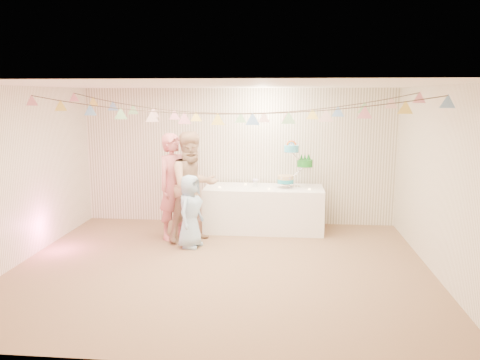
# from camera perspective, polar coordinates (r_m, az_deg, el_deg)

# --- Properties ---
(floor) EXTENTS (6.00, 6.00, 0.00)m
(floor) POSITION_cam_1_polar(r_m,az_deg,el_deg) (6.92, -2.32, -10.58)
(floor) COLOR brown
(floor) RESTS_ON ground
(ceiling) EXTENTS (6.00, 6.00, 0.00)m
(ceiling) POSITION_cam_1_polar(r_m,az_deg,el_deg) (6.46, -2.49, 11.49)
(ceiling) COLOR white
(ceiling) RESTS_ON ground
(back_wall) EXTENTS (6.00, 6.00, 0.00)m
(back_wall) POSITION_cam_1_polar(r_m,az_deg,el_deg) (9.02, -0.24, 2.88)
(back_wall) COLOR white
(back_wall) RESTS_ON ground
(front_wall) EXTENTS (6.00, 6.00, 0.00)m
(front_wall) POSITION_cam_1_polar(r_m,az_deg,el_deg) (4.17, -7.08, -6.00)
(front_wall) COLOR white
(front_wall) RESTS_ON ground
(left_wall) EXTENTS (5.00, 5.00, 0.00)m
(left_wall) POSITION_cam_1_polar(r_m,az_deg,el_deg) (7.58, -25.49, 0.45)
(left_wall) COLOR white
(left_wall) RESTS_ON ground
(right_wall) EXTENTS (5.00, 5.00, 0.00)m
(right_wall) POSITION_cam_1_polar(r_m,az_deg,el_deg) (6.84, 23.35, -0.35)
(right_wall) COLOR white
(right_wall) RESTS_ON ground
(table) EXTENTS (2.16, 0.86, 0.81)m
(table) POSITION_cam_1_polar(r_m,az_deg,el_deg) (8.64, 2.90, -3.51)
(table) COLOR white
(table) RESTS_ON floor
(cake_stand) EXTENTS (0.71, 0.42, 0.80)m
(cake_stand) POSITION_cam_1_polar(r_m,az_deg,el_deg) (8.54, 6.65, 1.36)
(cake_stand) COLOR silver
(cake_stand) RESTS_ON table
(cake_bottom) EXTENTS (0.31, 0.31, 0.15)m
(cake_bottom) POSITION_cam_1_polar(r_m,az_deg,el_deg) (8.53, 5.61, -0.75)
(cake_bottom) COLOR teal
(cake_bottom) RESTS_ON cake_stand
(cake_middle) EXTENTS (0.27, 0.27, 0.22)m
(cake_middle) POSITION_cam_1_polar(r_m,az_deg,el_deg) (8.64, 7.83, 1.16)
(cake_middle) COLOR #1A7820
(cake_middle) RESTS_ON cake_stand
(cake_top_tier) EXTENTS (0.25, 0.25, 0.19)m
(cake_top_tier) POSITION_cam_1_polar(r_m,az_deg,el_deg) (8.48, 6.28, 2.86)
(cake_top_tier) COLOR #3FADC8
(cake_top_tier) RESTS_ON cake_stand
(platter) EXTENTS (0.37, 0.37, 0.02)m
(platter) POSITION_cam_1_polar(r_m,az_deg,el_deg) (8.56, -0.95, -1.20)
(platter) COLOR white
(platter) RESTS_ON table
(posy) EXTENTS (0.13, 0.13, 0.15)m
(posy) POSITION_cam_1_polar(r_m,az_deg,el_deg) (8.61, 1.88, -0.69)
(posy) COLOR white
(posy) RESTS_ON table
(person_adult_a) EXTENTS (0.74, 0.80, 1.83)m
(person_adult_a) POSITION_cam_1_polar(r_m,az_deg,el_deg) (8.12, -8.04, -0.79)
(person_adult_a) COLOR #C4666B
(person_adult_a) RESTS_ON floor
(person_adult_b) EXTENTS (1.15, 1.12, 1.87)m
(person_adult_b) POSITION_cam_1_polar(r_m,az_deg,el_deg) (7.94, -5.74, -0.85)
(person_adult_b) COLOR tan
(person_adult_b) RESTS_ON floor
(person_child) EXTENTS (0.54, 0.67, 1.21)m
(person_child) POSITION_cam_1_polar(r_m,az_deg,el_deg) (7.67, -6.08, -3.81)
(person_child) COLOR #97BAD6
(person_child) RESTS_ON floor
(bunting_back) EXTENTS (5.60, 1.10, 0.40)m
(bunting_back) POSITION_cam_1_polar(r_m,az_deg,el_deg) (7.55, -1.31, 9.43)
(bunting_back) COLOR pink
(bunting_back) RESTS_ON ceiling
(bunting_front) EXTENTS (5.60, 0.90, 0.36)m
(bunting_front) POSITION_cam_1_polar(r_m,az_deg,el_deg) (6.27, -2.72, 8.97)
(bunting_front) COLOR #72A5E5
(bunting_front) RESTS_ON ceiling
(tealight_0) EXTENTS (0.04, 0.04, 0.03)m
(tealight_0) POSITION_cam_1_polar(r_m,az_deg,el_deg) (8.48, -2.53, -0.87)
(tealight_0) COLOR #FFD88C
(tealight_0) RESTS_ON table
(tealight_1) EXTENTS (0.04, 0.04, 0.03)m
(tealight_1) POSITION_cam_1_polar(r_m,az_deg,el_deg) (8.75, 0.69, -0.51)
(tealight_1) COLOR #FFD88C
(tealight_1) RESTS_ON table
(tealight_2) EXTENTS (0.04, 0.04, 0.03)m
(tealight_2) POSITION_cam_1_polar(r_m,az_deg,el_deg) (8.33, 3.55, -1.08)
(tealight_2) COLOR #FFD88C
(tealight_2) RESTS_ON table
(tealight_3) EXTENTS (0.04, 0.04, 0.03)m
(tealight_3) POSITION_cam_1_polar(r_m,az_deg,el_deg) (8.76, 5.28, -0.54)
(tealight_3) COLOR #FFD88C
(tealight_3) RESTS_ON table
(tealight_4) EXTENTS (0.04, 0.04, 0.03)m
(tealight_4) POSITION_cam_1_polar(r_m,az_deg,el_deg) (8.38, 8.48, -1.11)
(tealight_4) COLOR #FFD88C
(tealight_4) RESTS_ON table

